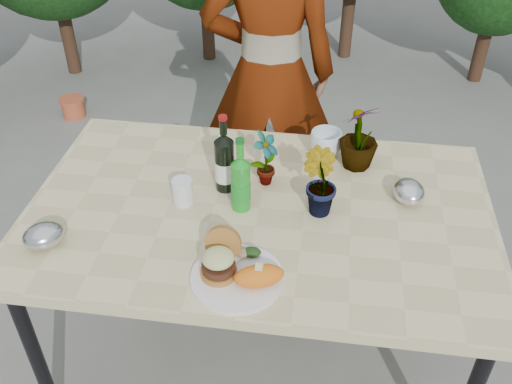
# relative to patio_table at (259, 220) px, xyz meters

# --- Properties ---
(ground) EXTENTS (80.00, 80.00, 0.00)m
(ground) POSITION_rel_patio_table_xyz_m (0.00, 0.00, -0.69)
(ground) COLOR slate
(ground) RESTS_ON ground
(patio_table) EXTENTS (1.60, 1.00, 0.75)m
(patio_table) POSITION_rel_patio_table_xyz_m (0.00, 0.00, 0.00)
(patio_table) COLOR beige
(patio_table) RESTS_ON ground
(dinner_plate) EXTENTS (0.28, 0.28, 0.01)m
(dinner_plate) POSITION_rel_patio_table_xyz_m (-0.02, -0.35, 0.06)
(dinner_plate) COLOR white
(dinner_plate) RESTS_ON patio_table
(burger_stack) EXTENTS (0.11, 0.16, 0.11)m
(burger_stack) POSITION_rel_patio_table_xyz_m (-0.07, -0.33, 0.12)
(burger_stack) COLOR #B7722D
(burger_stack) RESTS_ON dinner_plate
(sweet_potato) EXTENTS (0.17, 0.12, 0.06)m
(sweet_potato) POSITION_rel_patio_table_xyz_m (0.05, -0.37, 0.10)
(sweet_potato) COLOR orange
(sweet_potato) RESTS_ON dinner_plate
(grilled_veg) EXTENTS (0.08, 0.05, 0.03)m
(grilled_veg) POSITION_rel_patio_table_xyz_m (-0.00, -0.25, 0.09)
(grilled_veg) COLOR olive
(grilled_veg) RESTS_ON dinner_plate
(wine_bottle) EXTENTS (0.07, 0.07, 0.30)m
(wine_bottle) POSITION_rel_patio_table_xyz_m (-0.14, 0.10, 0.17)
(wine_bottle) COLOR black
(wine_bottle) RESTS_ON patio_table
(sparkling_water) EXTENTS (0.07, 0.07, 0.28)m
(sparkling_water) POSITION_rel_patio_table_xyz_m (-0.06, -0.01, 0.16)
(sparkling_water) COLOR #1B9521
(sparkling_water) RESTS_ON patio_table
(plastic_cup) EXTENTS (0.07, 0.07, 0.09)m
(plastic_cup) POSITION_rel_patio_table_xyz_m (-0.27, -0.01, 0.10)
(plastic_cup) COLOR silver
(plastic_cup) RESTS_ON patio_table
(seedling_left) EXTENTS (0.12, 0.13, 0.21)m
(seedling_left) POSITION_rel_patio_table_xyz_m (0.00, 0.14, 0.16)
(seedling_left) COLOR #2E6121
(seedling_left) RESTS_ON patio_table
(seedling_mid) EXTENTS (0.17, 0.16, 0.23)m
(seedling_mid) POSITION_rel_patio_table_xyz_m (0.20, 0.02, 0.17)
(seedling_mid) COLOR #2F6121
(seedling_mid) RESTS_ON patio_table
(seedling_right) EXTENTS (0.20, 0.20, 0.26)m
(seedling_right) POSITION_rel_patio_table_xyz_m (0.33, 0.31, 0.19)
(seedling_right) COLOR #306121
(seedling_right) RESTS_ON patio_table
(blue_bowl) EXTENTS (0.15, 0.15, 0.10)m
(blue_bowl) POSITION_rel_patio_table_xyz_m (0.21, 0.37, 0.11)
(blue_bowl) COLOR white
(blue_bowl) RESTS_ON patio_table
(foil_packet_left) EXTENTS (0.17, 0.16, 0.08)m
(foil_packet_left) POSITION_rel_patio_table_xyz_m (-0.65, -0.28, 0.10)
(foil_packet_left) COLOR #AFB2B6
(foil_packet_left) RESTS_ON patio_table
(foil_packet_right) EXTENTS (0.13, 0.15, 0.08)m
(foil_packet_right) POSITION_rel_patio_table_xyz_m (0.51, 0.11, 0.10)
(foil_packet_right) COLOR silver
(foil_packet_right) RESTS_ON patio_table
(person) EXTENTS (0.65, 0.46, 1.68)m
(person) POSITION_rel_patio_table_xyz_m (-0.07, 0.85, 0.15)
(person) COLOR #8F6047
(person) RESTS_ON ground
(terracotta_pot) EXTENTS (0.17, 0.17, 0.14)m
(terracotta_pot) POSITION_rel_patio_table_xyz_m (-1.53, 1.73, -0.62)
(terracotta_pot) COLOR #BE5230
(terracotta_pot) RESTS_ON ground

